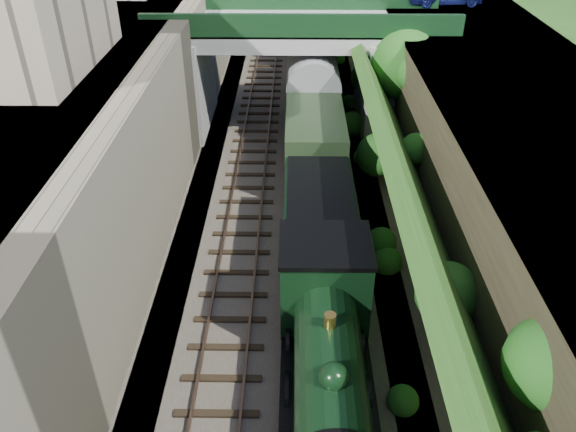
{
  "coord_description": "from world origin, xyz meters",
  "views": [
    {
      "loc": [
        0.22,
        -7.16,
        14.03
      ],
      "look_at": [
        0.0,
        10.05,
        2.73
      ],
      "focal_mm": 35.0,
      "sensor_mm": 36.0,
      "label": 1
    }
  ],
  "objects": [
    {
      "name": "coach_front",
      "position": [
        1.2,
        23.62,
        2.05
      ],
      "size": [
        2.9,
        18.0,
        3.7
      ],
      "color": "black",
      "rests_on": "trackbed"
    },
    {
      "name": "road_bridge",
      "position": [
        0.94,
        24.0,
        4.08
      ],
      "size": [
        16.0,
        6.4,
        7.25
      ],
      "color": "gray",
      "rests_on": "ground"
    },
    {
      "name": "embankment_slope",
      "position": [
        4.97,
        18.54,
        2.71
      ],
      "size": [
        4.72,
        90.0,
        6.36
      ],
      "color": "#1E4714",
      "rests_on": "ground"
    },
    {
      "name": "trackbed",
      "position": [
        0.0,
        20.0,
        0.1
      ],
      "size": [
        10.0,
        90.0,
        0.2
      ],
      "primitive_type": "cube",
      "color": "#473F38",
      "rests_on": "ground"
    },
    {
      "name": "track_right",
      "position": [
        1.2,
        20.0,
        0.25
      ],
      "size": [
        2.5,
        90.0,
        0.2
      ],
      "color": "black",
      "rests_on": "trackbed"
    },
    {
      "name": "coach_middle",
      "position": [
        1.2,
        42.42,
        2.05
      ],
      "size": [
        2.9,
        18.0,
        3.7
      ],
      "color": "black",
      "rests_on": "trackbed"
    },
    {
      "name": "track_left",
      "position": [
        -2.0,
        20.0,
        0.25
      ],
      "size": [
        2.5,
        90.0,
        0.2
      ],
      "color": "black",
      "rests_on": "trackbed"
    },
    {
      "name": "tree",
      "position": [
        5.91,
        21.28,
        4.65
      ],
      "size": [
        3.6,
        3.8,
        6.6
      ],
      "color": "black",
      "rests_on": "ground"
    },
    {
      "name": "tender",
      "position": [
        1.2,
        11.02,
        1.62
      ],
      "size": [
        2.7,
        6.0,
        3.05
      ],
      "color": "black",
      "rests_on": "trackbed"
    },
    {
      "name": "building_near",
      "position": [
        -9.5,
        14.0,
        9.0
      ],
      "size": [
        4.0,
        8.0,
        4.0
      ],
      "primitive_type": "cube",
      "color": "gray",
      "rests_on": "street_plateau_left"
    },
    {
      "name": "retaining_wall",
      "position": [
        -5.5,
        20.0,
        3.5
      ],
      "size": [
        1.0,
        90.0,
        7.0
      ],
      "primitive_type": "cube",
      "color": "#756B56",
      "rests_on": "ground"
    },
    {
      "name": "street_plateau_right",
      "position": [
        9.5,
        20.0,
        3.12
      ],
      "size": [
        8.0,
        90.0,
        6.25
      ],
      "primitive_type": "cube",
      "color": "#262628",
      "rests_on": "ground"
    },
    {
      "name": "street_plateau_left",
      "position": [
        -9.0,
        20.0,
        3.5
      ],
      "size": [
        6.0,
        90.0,
        7.0
      ],
      "primitive_type": "cube",
      "color": "#262628",
      "rests_on": "ground"
    },
    {
      "name": "locomotive",
      "position": [
        1.2,
        3.66,
        1.89
      ],
      "size": [
        3.1,
        10.23,
        3.83
      ],
      "color": "black",
      "rests_on": "trackbed"
    }
  ]
}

